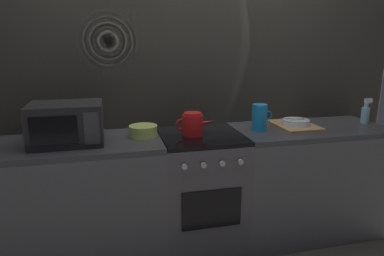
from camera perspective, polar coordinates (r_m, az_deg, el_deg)
ground_plane at (r=2.86m, az=1.35°, el=-18.70°), size 8.00×8.00×0.00m
back_wall at (r=2.73m, az=-0.24°, el=6.81°), size 3.60×0.05×2.40m
counter_left at (r=2.58m, az=-18.74°, el=-11.91°), size 1.20×0.60×0.90m
stove_unit at (r=2.64m, az=1.42°, el=-10.51°), size 0.60×0.63×0.90m
counter_right at (r=2.98m, az=18.55°, el=-8.25°), size 1.20×0.60×0.90m
microwave at (r=2.37m, az=-20.32°, el=0.69°), size 0.46×0.35×0.27m
kettle at (r=2.44m, az=0.12°, el=0.66°), size 0.28×0.15×0.17m
mixing_bowl at (r=2.44m, az=-8.22°, el=-0.50°), size 0.20×0.20×0.08m
pitcher at (r=2.62m, az=11.29°, el=1.79°), size 0.16×0.11×0.20m
dish_pile at (r=2.81m, az=16.93°, el=0.67°), size 0.30×0.40×0.07m
spray_bottle at (r=3.15m, az=27.14°, el=2.18°), size 0.08×0.06×0.20m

